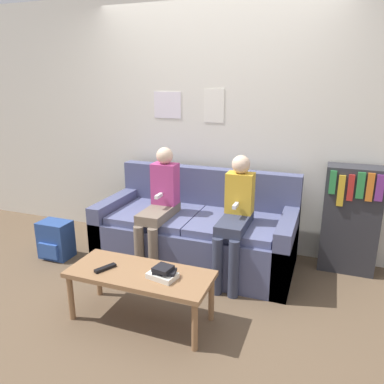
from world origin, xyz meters
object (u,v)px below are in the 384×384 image
Objects in this scene: couch at (197,233)px; coffee_table at (140,278)px; bookshelf at (350,219)px; backpack at (56,240)px; tv_remote at (105,268)px; person_right at (235,214)px; person_left at (159,204)px.

couch is 1.75× the size of coffee_table.
backpack is (-2.77, -0.76, -0.32)m from bookshelf.
tv_remote is 2.25m from bookshelf.
bookshelf is at bearing 66.31° from tv_remote.
person_right is at bearing 6.47° from backpack.
couch is at bearing 154.04° from person_right.
person_left is 0.73m from person_right.
bookshelf reaches higher than tv_remote.
person_right is (0.43, -0.21, 0.33)m from couch.
person_left is at bearing -161.80° from bookshelf.
couch is 1.67× the size of person_right.
coffee_table is at bearing -25.66° from backpack.
coffee_table is 1.01m from person_right.
couch is at bearing 34.52° from person_left.
person_right is 2.94× the size of backpack.
tv_remote is at bearing -91.66° from person_left.
person_right reaches higher than couch.
person_right is (0.73, -0.00, -0.01)m from person_left.
couch is 1.16m from tv_remote.
tv_remote is 0.17× the size of bookshelf.
person_left is at bearing 179.76° from person_right.
person_left is (-0.30, -0.21, 0.34)m from couch.
person_right is at bearing -149.73° from bookshelf.
person_right is 1.88m from backpack.
backpack is at bearing 173.00° from tv_remote.
couch is 4.92× the size of backpack.
person_left is at bearing 10.94° from backpack.
tv_remote is at bearing -130.35° from person_right.
tv_remote reaches higher than backpack.
couch reaches higher than coffee_table.
bookshelf is at bearing 30.27° from person_right.
coffee_table is 2.81× the size of backpack.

